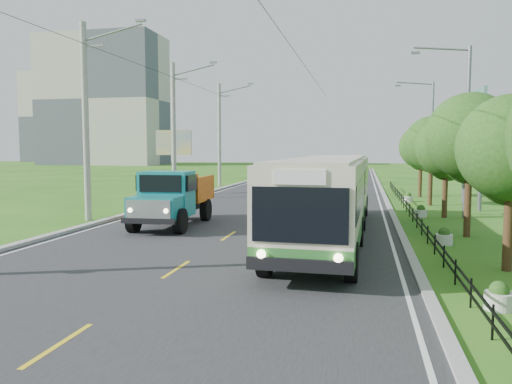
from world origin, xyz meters
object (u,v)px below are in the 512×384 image
(planter_mid, at_px, (421,212))
(tree_third, at_px, (471,141))
(pole_far, at_px, (220,134))
(planter_front, at_px, (499,297))
(dump_truck, at_px, (173,195))
(tree_fourth, at_px, (447,151))
(planter_far, at_px, (408,198))
(tree_back, at_px, (422,149))
(bus, at_px, (330,191))
(pole_near, at_px, (86,121))
(tree_fifth, at_px, (432,146))
(streetlight_mid, at_px, (464,126))
(pole_mid, at_px, (174,130))
(tree_second, at_px, (512,154))
(streetlight_far, at_px, (430,134))
(billboard_right, at_px, (474,123))
(billboard_left, at_px, (174,147))
(planter_near, at_px, (444,237))

(planter_mid, bearing_deg, tree_third, -77.90)
(pole_far, distance_m, planter_front, 39.15)
(tree_third, relative_size, dump_truck, 0.93)
(tree_fourth, relative_size, planter_far, 8.06)
(tree_back, height_order, bus, tree_back)
(tree_third, xyz_separation_m, tree_back, (-0.00, 18.00, -0.33))
(planter_mid, height_order, planter_far, same)
(planter_front, bearing_deg, pole_near, 146.88)
(tree_fifth, relative_size, streetlight_mid, 0.64)
(planter_front, relative_size, dump_truck, 0.10)
(pole_mid, relative_size, tree_second, 1.89)
(streetlight_far, bearing_deg, billboard_right, -78.29)
(streetlight_mid, xyz_separation_m, streetlight_far, (0.00, 14.00, 0.00))
(tree_fifth, distance_m, billboard_left, 19.74)
(tree_second, distance_m, bus, 7.37)
(planter_near, bearing_deg, pole_near, 169.91)
(tree_second, relative_size, planter_mid, 7.91)
(billboard_right, bearing_deg, billboard_left, 169.60)
(planter_front, bearing_deg, tree_back, 87.44)
(tree_fifth, height_order, planter_front, tree_fifth)
(planter_far, xyz_separation_m, billboard_right, (3.70, -2.00, 5.06))
(planter_front, relative_size, planter_far, 1.00)
(pole_far, relative_size, tree_fourth, 1.85)
(pole_far, relative_size, planter_near, 14.93)
(streetlight_mid, bearing_deg, planter_front, -97.27)
(pole_near, xyz_separation_m, tree_fifth, (18.12, 11.14, -1.24))
(tree_fourth, bearing_deg, pole_near, -164.16)
(billboard_right, bearing_deg, tree_fourth, -112.64)
(billboard_left, xyz_separation_m, dump_truck, (6.16, -15.76, -2.37))
(pole_near, bearing_deg, tree_fourth, 15.84)
(planter_front, height_order, planter_far, same)
(pole_far, bearing_deg, pole_near, -90.00)
(tree_third, xyz_separation_m, planter_far, (-1.26, 13.86, -3.70))
(tree_fourth, distance_m, billboard_left, 21.72)
(bus, xyz_separation_m, dump_truck, (-7.54, 1.64, -0.45))
(tree_back, relative_size, streetlight_far, 0.61)
(billboard_left, bearing_deg, tree_fifth, -11.28)
(planter_front, height_order, planter_near, same)
(bus, height_order, dump_truck, bus)
(tree_second, relative_size, billboard_left, 1.02)
(billboard_left, height_order, billboard_right, billboard_right)
(tree_fifth, bearing_deg, planter_far, 124.05)
(tree_second, bearing_deg, planter_far, 93.62)
(streetlight_far, xyz_separation_m, dump_truck, (-13.98, -19.76, -3.40))
(streetlight_mid, xyz_separation_m, billboard_left, (-20.14, 10.00, -1.04))
(pole_mid, relative_size, pole_far, 1.00)
(pole_near, xyz_separation_m, tree_back, (18.12, 17.14, -1.44))
(tree_fourth, distance_m, planter_near, 8.87)
(pole_far, distance_m, streetlight_mid, 26.80)
(streetlight_mid, xyz_separation_m, billboard_right, (1.66, 6.00, 0.44))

